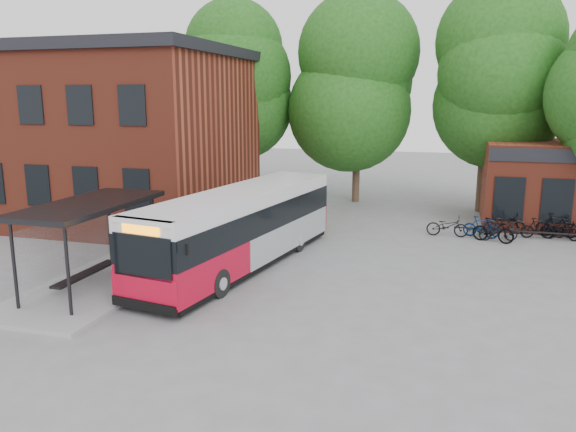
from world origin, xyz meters
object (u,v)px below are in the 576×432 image
(bus_shelter, at_px, (92,246))
(bicycle_2, at_px, (498,231))
(bicycle_extra_0, at_px, (571,229))
(bicycle_5, at_px, (539,228))
(bicycle_1, at_px, (481,227))
(bicycle_6, at_px, (561,230))
(city_bus, at_px, (242,229))
(bicycle_3, at_px, (493,230))
(bicycle_0, at_px, (447,226))
(bicycle_4, at_px, (504,223))
(bicycle_7, at_px, (557,225))

(bus_shelter, bearing_deg, bicycle_2, 38.53)
(bicycle_extra_0, bearing_deg, bicycle_5, 112.64)
(bicycle_1, xyz_separation_m, bicycle_6, (3.35, 0.53, -0.05))
(city_bus, distance_m, bicycle_3, 11.08)
(bicycle_3, height_order, bicycle_6, bicycle_3)
(bicycle_0, xyz_separation_m, bicycle_5, (3.87, 0.74, -0.01))
(bicycle_1, distance_m, bicycle_4, 1.50)
(city_bus, bearing_deg, bicycle_3, 43.77)
(bicycle_1, height_order, bicycle_3, bicycle_3)
(bus_shelter, xyz_separation_m, bicycle_5, (14.76, 11.31, -0.99))
(city_bus, xyz_separation_m, bicycle_6, (11.97, 7.55, -0.99))
(bicycle_1, bearing_deg, bicycle_7, -56.14)
(bicycle_4, bearing_deg, bicycle_extra_0, -104.62)
(bus_shelter, bearing_deg, bicycle_5, 37.47)
(bicycle_6, relative_size, bicycle_7, 0.91)
(bicycle_7, bearing_deg, bicycle_1, 119.68)
(bicycle_3, relative_size, bicycle_4, 0.92)
(bus_shelter, height_order, city_bus, bus_shelter)
(bicycle_2, height_order, bicycle_extra_0, bicycle_extra_0)
(bus_shelter, relative_size, city_bus, 0.63)
(bicycle_3, relative_size, bicycle_6, 1.08)
(city_bus, xyz_separation_m, bicycle_extra_0, (12.38, 7.77, -0.96))
(bicycle_1, height_order, bicycle_extra_0, bicycle_1)
(bus_shelter, height_order, bicycle_6, bus_shelter)
(bicycle_1, distance_m, bicycle_7, 3.43)
(bicycle_6, bearing_deg, bicycle_3, 124.03)
(city_bus, relative_size, bicycle_3, 6.35)
(city_bus, bearing_deg, bicycle_7, 43.33)
(bicycle_0, distance_m, bicycle_extra_0, 5.28)
(bicycle_0, height_order, bicycle_6, bicycle_0)
(city_bus, relative_size, bicycle_2, 6.69)
(bicycle_2, xyz_separation_m, bicycle_extra_0, (3.06, 1.15, 0.01))
(city_bus, distance_m, bicycle_2, 11.48)
(bicycle_7, bearing_deg, bicycle_2, 131.41)
(city_bus, height_order, bicycle_7, city_bus)
(bicycle_3, bearing_deg, bicycle_extra_0, -47.54)
(bicycle_0, distance_m, bicycle_3, 1.98)
(bicycle_5, bearing_deg, bicycle_1, 93.97)
(bicycle_6, xyz_separation_m, bicycle_extra_0, (0.41, 0.22, 0.02))
(bicycle_1, bearing_deg, bicycle_2, -103.77)
(bicycle_2, bearing_deg, bicycle_7, -74.20)
(bicycle_2, relative_size, bicycle_3, 0.95)
(bicycle_7, relative_size, bicycle_extra_0, 1.19)
(bus_shelter, relative_size, bicycle_3, 4.00)
(bicycle_1, bearing_deg, bicycle_5, -61.57)
(bicycle_5, bearing_deg, city_bus, 115.95)
(bus_shelter, distance_m, bicycle_5, 18.62)
(bicycle_2, distance_m, bicycle_4, 1.51)
(bus_shelter, height_order, bicycle_1, bus_shelter)
(bicycle_2, bearing_deg, bicycle_1, 46.44)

